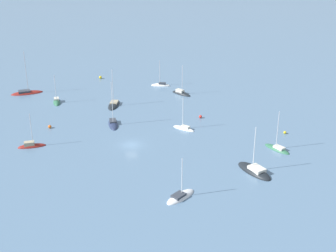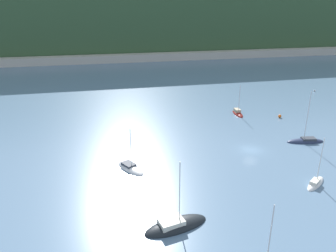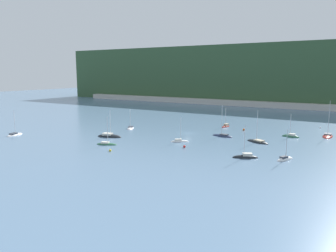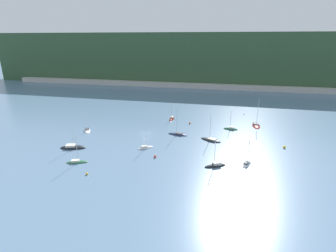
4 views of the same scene
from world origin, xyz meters
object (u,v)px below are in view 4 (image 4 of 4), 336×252
at_px(sailboat_5, 73,148).
at_px(mooring_buoy_4, 284,147).
at_px(sailboat_11, 178,135).
at_px(mooring_buoy_2, 244,114).
at_px(mooring_buoy_1, 87,174).
at_px(sailboat_2, 87,131).
at_px(sailboat_0, 211,140).
at_px(sailboat_7, 247,164).
at_px(sailboat_9, 215,166).
at_px(sailboat_3, 256,126).
at_px(sailboat_4, 172,119).
at_px(sailboat_10, 145,148).
at_px(mooring_buoy_0, 155,156).
at_px(sailboat_1, 77,162).
at_px(mooring_buoy_3, 190,123).
at_px(sailboat_8, 231,129).

height_order(sailboat_5, mooring_buoy_4, sailboat_5).
relative_size(sailboat_11, mooring_buoy_2, 21.21).
bearing_deg(mooring_buoy_1, sailboat_2, 119.01).
xyz_separation_m(sailboat_0, sailboat_2, (-50.17, -0.52, 0.00)).
distance_m(sailboat_7, sailboat_9, 9.74).
height_order(sailboat_3, sailboat_7, sailboat_3).
height_order(sailboat_9, sailboat_11, sailboat_11).
height_order(sailboat_2, mooring_buoy_4, sailboat_2).
bearing_deg(sailboat_11, sailboat_4, -63.11).
xyz_separation_m(sailboat_3, sailboat_7, (-6.07, -39.16, -0.00)).
bearing_deg(mooring_buoy_4, sailboat_0, 176.61).
height_order(sailboat_10, mooring_buoy_2, sailboat_10).
bearing_deg(sailboat_3, sailboat_9, -20.75).
bearing_deg(sailboat_9, mooring_buoy_0, -33.54).
distance_m(sailboat_3, sailboat_10, 52.09).
xyz_separation_m(sailboat_3, mooring_buoy_2, (-4.23, 16.92, 0.17)).
height_order(sailboat_1, sailboat_10, sailboat_1).
xyz_separation_m(sailboat_7, mooring_buoy_4, (13.40, 15.91, 0.35)).
bearing_deg(sailboat_5, sailboat_3, 18.61).
xyz_separation_m(sailboat_7, mooring_buoy_3, (-22.41, 35.56, 0.31)).
xyz_separation_m(sailboat_5, sailboat_8, (53.34, 32.08, 0.02)).
bearing_deg(sailboat_2, sailboat_4, 98.44).
xyz_separation_m(sailboat_4, sailboat_10, (-1.86, -35.21, -0.03)).
height_order(sailboat_3, mooring_buoy_1, sailboat_3).
bearing_deg(sailboat_1, sailboat_5, 108.64).
relative_size(mooring_buoy_1, mooring_buoy_4, 0.73).
xyz_separation_m(sailboat_0, mooring_buoy_1, (-31.89, -33.50, 0.25)).
distance_m(sailboat_9, mooring_buoy_0, 19.14).
height_order(sailboat_3, mooring_buoy_2, sailboat_3).
xyz_separation_m(sailboat_8, mooring_buoy_1, (-39.15, -47.93, 0.22)).
bearing_deg(mooring_buoy_3, sailboat_1, -121.80).
bearing_deg(sailboat_11, mooring_buoy_2, -118.62).
distance_m(sailboat_1, sailboat_4, 53.86).
distance_m(sailboat_1, sailboat_7, 51.57).
distance_m(mooring_buoy_2, mooring_buoy_3, 31.78).
relative_size(sailboat_3, sailboat_4, 1.57).
bearing_deg(sailboat_9, sailboat_2, -48.50).
bearing_deg(sailboat_4, sailboat_8, 76.18).
xyz_separation_m(sailboat_2, sailboat_10, (28.62, -11.61, 0.04)).
xyz_separation_m(sailboat_0, sailboat_9, (2.72, -20.57, 0.06)).
xyz_separation_m(sailboat_5, sailboat_11, (32.96, 20.88, 0.00)).
xyz_separation_m(sailboat_2, mooring_buoy_3, (39.69, 18.67, 0.33)).
relative_size(sailboat_1, mooring_buoy_2, 16.91).
relative_size(sailboat_4, mooring_buoy_3, 10.17).
bearing_deg(mooring_buoy_1, sailboat_5, 131.85).
distance_m(sailboat_8, sailboat_10, 39.19).
height_order(sailboat_8, sailboat_10, sailboat_8).
distance_m(mooring_buoy_0, mooring_buoy_3, 37.24).
height_order(sailboat_1, sailboat_11, sailboat_11).
distance_m(sailboat_0, sailboat_4, 30.34).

